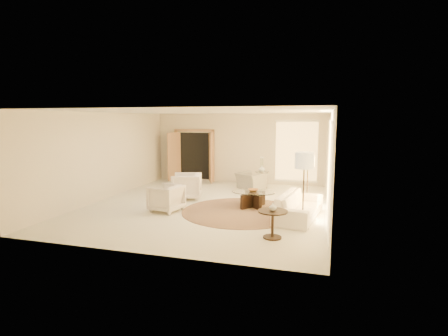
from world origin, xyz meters
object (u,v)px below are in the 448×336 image
(accent_chair, at_px, (251,178))
(floor_lamp_near, at_px, (308,163))
(armchair_right, at_px, (166,197))
(side_table, at_px, (262,178))
(floor_lamp_far, at_px, (304,164))
(bowl, at_px, (253,190))
(coffee_table, at_px, (253,197))
(end_table, at_px, (273,219))
(sofa, at_px, (299,206))
(side_vase, at_px, (262,169))
(end_vase, at_px, (273,207))
(armchair_left, at_px, (187,185))

(accent_chair, bearing_deg, floor_lamp_near, 166.28)
(armchair_right, xyz_separation_m, side_table, (2.02, 4.06, -0.04))
(floor_lamp_far, bearing_deg, bowl, 132.61)
(coffee_table, height_order, side_table, side_table)
(floor_lamp_near, bearing_deg, armchair_right, -159.18)
(coffee_table, bearing_deg, end_table, -69.73)
(end_table, relative_size, side_table, 1.05)
(end_table, distance_m, side_table, 5.63)
(sofa, relative_size, floor_lamp_near, 1.44)
(armchair_right, relative_size, side_table, 1.33)
(side_vase, bearing_deg, end_vase, -77.72)
(armchair_left, height_order, floor_lamp_far, floor_lamp_far)
(sofa, distance_m, armchair_left, 3.91)
(accent_chair, bearing_deg, coffee_table, 136.33)
(floor_lamp_near, bearing_deg, end_table, -101.58)
(coffee_table, relative_size, bowl, 4.25)
(accent_chair, xyz_separation_m, end_table, (1.56, -5.17, 0.02))
(side_table, xyz_separation_m, floor_lamp_far, (1.79, -4.63, 1.18))
(armchair_left, height_order, side_table, armchair_left)
(accent_chair, height_order, floor_lamp_near, floor_lamp_near)
(end_table, bearing_deg, coffee_table, 110.27)
(accent_chair, height_order, coffee_table, accent_chair)
(armchair_left, bearing_deg, floor_lamp_far, 45.53)
(side_table, bearing_deg, armchair_left, -129.69)
(floor_lamp_near, relative_size, side_vase, 6.47)
(floor_lamp_far, height_order, side_vase, floor_lamp_far)
(sofa, relative_size, side_table, 3.61)
(coffee_table, bearing_deg, floor_lamp_far, -47.39)
(end_table, height_order, side_table, side_table)
(armchair_right, xyz_separation_m, floor_lamp_near, (3.81, 1.45, 0.91))
(accent_chair, distance_m, side_vase, 0.59)
(armchair_right, relative_size, side_vase, 3.42)
(sofa, distance_m, floor_lamp_far, 1.52)
(accent_chair, relative_size, coffee_table, 0.70)
(coffee_table, distance_m, end_vase, 2.73)
(coffee_table, distance_m, side_table, 2.98)
(armchair_left, relative_size, bowl, 2.95)
(coffee_table, bearing_deg, accent_chair, 103.34)
(armchair_right, distance_m, side_table, 4.54)
(armchair_left, relative_size, accent_chair, 0.99)
(coffee_table, bearing_deg, bowl, 90.00)
(accent_chair, relative_size, side_vase, 3.88)
(armchair_right, relative_size, accent_chair, 0.88)
(end_table, bearing_deg, accent_chair, 106.79)
(end_table, height_order, floor_lamp_far, floor_lamp_far)
(sofa, height_order, end_table, sofa)
(floor_lamp_far, bearing_deg, armchair_right, 171.56)
(accent_chair, xyz_separation_m, floor_lamp_near, (2.15, -2.28, 0.92))
(sofa, distance_m, floor_lamp_near, 1.51)
(end_table, relative_size, floor_lamp_far, 0.36)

